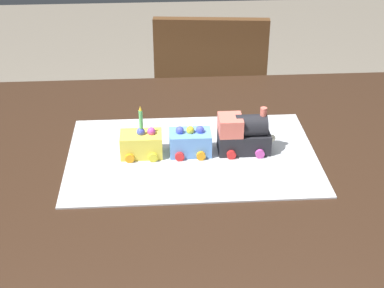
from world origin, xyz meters
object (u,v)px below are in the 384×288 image
dining_table (200,195)px  cake_car_gondola_lemon (142,144)px  chair (210,106)px  cake_locomotive (244,134)px  cake_car_hopper_sky_blue (190,142)px  birthday_candle (141,117)px

dining_table → cake_car_gondola_lemon: 0.20m
chair → cake_locomotive: size_ratio=6.14×
cake_car_hopper_sky_blue → dining_table: bearing=136.3°
dining_table → birthday_candle: birthday_candle is taller
chair → cake_car_hopper_sky_blue: bearing=86.9°
chair → cake_car_hopper_sky_blue: chair is taller
cake_locomotive → cake_car_hopper_sky_blue: (0.13, -0.00, -0.02)m
chair → cake_car_gondola_lemon: 0.90m
dining_table → cake_locomotive: bearing=-168.1°
birthday_candle → cake_car_gondola_lemon: bearing=-0.0°
chair → cake_locomotive: (-0.00, 0.81, 0.32)m
dining_table → cake_car_gondola_lemon: cake_car_gondola_lemon is taller
dining_table → birthday_candle: bearing=-9.1°
dining_table → chair: bearing=-97.2°
cake_car_hopper_sky_blue → cake_locomotive: bearing=180.0°
dining_table → cake_car_hopper_sky_blue: (0.02, -0.02, 0.14)m
cake_locomotive → birthday_candle: size_ratio=2.40×
dining_table → cake_locomotive: cake_locomotive is taller
cake_car_hopper_sky_blue → birthday_candle: birthday_candle is taller
cake_car_hopper_sky_blue → birthday_candle: 0.14m
cake_car_gondola_lemon → chair: bearing=-106.9°
birthday_candle → dining_table: bearing=170.9°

